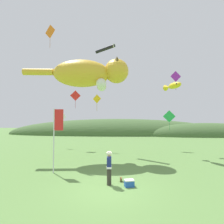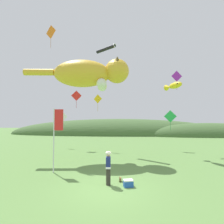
# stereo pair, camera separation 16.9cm
# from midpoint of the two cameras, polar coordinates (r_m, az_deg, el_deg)

# --- Properties ---
(ground_plane) EXTENTS (120.00, 120.00, 0.00)m
(ground_plane) POSITION_cam_midpoint_polar(r_m,az_deg,el_deg) (9.63, -0.85, -23.72)
(ground_plane) COLOR #5B8442
(distant_hill_ridge) EXTENTS (58.24, 12.12, 7.17)m
(distant_hill_ridge) POSITION_cam_midpoint_polar(r_m,az_deg,el_deg) (40.16, 8.33, -7.35)
(distant_hill_ridge) COLOR #426033
(distant_hill_ridge) RESTS_ON ground
(festival_attendant) EXTENTS (0.30, 0.43, 1.77)m
(festival_attendant) POSITION_cam_midpoint_polar(r_m,az_deg,el_deg) (9.79, -0.70, -17.48)
(festival_attendant) COLOR #332D28
(festival_attendant) RESTS_ON ground
(kite_spool) EXTENTS (0.12, 0.28, 0.28)m
(kite_spool) POSITION_cam_midpoint_polar(r_m,az_deg,el_deg) (10.52, 3.22, -21.03)
(kite_spool) COLOR olive
(kite_spool) RESTS_ON ground
(picnic_cooler) EXTENTS (0.55, 0.43, 0.36)m
(picnic_cooler) POSITION_cam_midpoint_polar(r_m,az_deg,el_deg) (9.84, 5.86, -22.11)
(picnic_cooler) COLOR blue
(picnic_cooler) RESTS_ON ground
(festival_banner_pole) EXTENTS (0.66, 0.08, 4.22)m
(festival_banner_pole) POSITION_cam_midpoint_polar(r_m,az_deg,el_deg) (12.17, -17.39, -5.76)
(festival_banner_pole) COLOR silver
(festival_banner_pole) RESTS_ON ground
(kite_giant_cat) EXTENTS (9.48, 3.02, 2.88)m
(kite_giant_cat) POSITION_cam_midpoint_polar(r_m,az_deg,el_deg) (16.32, -6.99, 12.26)
(kite_giant_cat) COLOR gold
(kite_fish_windsock) EXTENTS (1.39, 2.33, 0.70)m
(kite_fish_windsock) POSITION_cam_midpoint_polar(r_m,az_deg,el_deg) (17.91, 19.73, 8.08)
(kite_fish_windsock) COLOR yellow
(kite_tube_streamer) EXTENTS (2.44, 2.07, 0.44)m
(kite_tube_streamer) POSITION_cam_midpoint_polar(r_m,az_deg,el_deg) (21.10, -1.74, 19.91)
(kite_tube_streamer) COLOR black
(kite_diamond_green) EXTENTS (1.41, 0.17, 2.31)m
(kite_diamond_green) POSITION_cam_midpoint_polar(r_m,az_deg,el_deg) (21.13, 18.72, -1.39)
(kite_diamond_green) COLOR green
(kite_diamond_white) EXTENTS (0.99, 0.32, 1.93)m
(kite_diamond_white) POSITION_cam_midpoint_polar(r_m,az_deg,el_deg) (22.93, -15.24, -1.54)
(kite_diamond_white) COLOR white
(kite_diamond_violet) EXTENTS (1.21, 0.20, 2.12)m
(kite_diamond_violet) POSITION_cam_midpoint_polar(r_m,az_deg,el_deg) (20.91, 20.60, 10.84)
(kite_diamond_violet) COLOR purple
(kite_diamond_orange) EXTENTS (1.20, 0.65, 2.25)m
(kite_diamond_orange) POSITION_cam_midpoint_polar(r_m,az_deg,el_deg) (19.28, -19.06, 23.43)
(kite_diamond_orange) COLOR orange
(kite_diamond_gold) EXTENTS (1.02, 0.40, 1.99)m
(kite_diamond_gold) POSITION_cam_midpoint_polar(r_m,az_deg,el_deg) (20.81, -4.44, 4.25)
(kite_diamond_gold) COLOR yellow
(kite_diamond_red) EXTENTS (1.23, 0.35, 2.17)m
(kite_diamond_red) POSITION_cam_midpoint_polar(r_m,az_deg,el_deg) (21.96, -11.33, 5.20)
(kite_diamond_red) COLOR red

